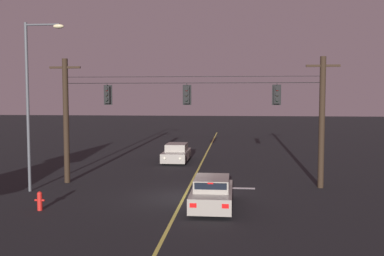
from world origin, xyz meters
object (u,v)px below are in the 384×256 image
Objects in this scene: car_oncoming_lead at (176,153)px; fire_hydrant at (40,200)px; traffic_light_leftmost at (107,95)px; street_lamp_corner at (33,92)px; traffic_light_left_inner at (187,95)px; traffic_light_centre at (277,95)px; car_waiting_near_lane at (212,193)px.

car_oncoming_lead reaches higher than fire_hydrant.
traffic_light_leftmost is 4.04m from street_lamp_corner.
traffic_light_left_inner is 1.45× the size of fire_hydrant.
traffic_light_centre is at bearing 0.00° from traffic_light_leftmost.
traffic_light_leftmost is at bearing 78.16° from fire_hydrant.
car_waiting_near_lane is 7.60m from fire_hydrant.
street_lamp_corner is (-7.75, -2.43, 0.13)m from traffic_light_left_inner.
traffic_light_centre is at bearing -52.13° from car_oncoming_lead.
car_waiting_near_lane is 0.98× the size of car_oncoming_lead.
fire_hydrant is (-4.05, -14.69, -0.21)m from car_oncoming_lead.
traffic_light_left_inner and traffic_light_centre have the same top height.
street_lamp_corner is at bearing -162.58° from traffic_light_left_inner.
traffic_light_leftmost is 1.00× the size of traffic_light_left_inner.
fire_hydrant is (1.94, -3.65, -4.77)m from street_lamp_corner.
fire_hydrant is at bearing -61.95° from street_lamp_corner.
traffic_light_centre is at bearing 10.85° from street_lamp_corner.
car_waiting_near_lane is (1.68, -4.81, -4.43)m from traffic_light_left_inner.
fire_hydrant is (-5.81, -6.08, -4.63)m from traffic_light_left_inner.
car_waiting_near_lane is at bearing 9.64° from fire_hydrant.
car_waiting_near_lane and car_oncoming_lead have the same top height.
car_waiting_near_lane is at bearing -37.76° from traffic_light_leftmost.
street_lamp_corner is at bearing 118.05° from fire_hydrant.
traffic_light_centre is 0.28× the size of car_oncoming_lead.
traffic_light_leftmost is 1.45× the size of fire_hydrant.
traffic_light_centre is at bearing 0.00° from traffic_light_left_inner.
traffic_light_leftmost and traffic_light_centre have the same top height.
traffic_light_left_inner reaches higher than fire_hydrant.
street_lamp_corner is 10.44× the size of fire_hydrant.
traffic_light_centre is 7.31m from car_waiting_near_lane.
car_oncoming_lead is at bearing 61.49° from street_lamp_corner.
traffic_light_leftmost is 1.00× the size of traffic_light_centre.
car_waiting_near_lane is at bearing -75.65° from car_oncoming_lead.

